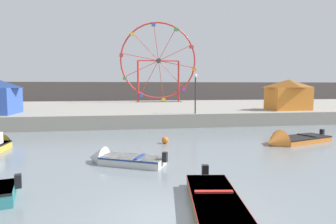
# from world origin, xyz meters

# --- Properties ---
(ground_plane) EXTENTS (240.00, 240.00, 0.00)m
(ground_plane) POSITION_xyz_m (0.00, 0.00, 0.00)
(ground_plane) COLOR slate
(quay_promenade) EXTENTS (110.00, 23.98, 1.21)m
(quay_promenade) POSITION_xyz_m (0.00, 28.62, 0.60)
(quay_promenade) COLOR gray
(quay_promenade) RESTS_ON ground_plane
(distant_town_skyline) EXTENTS (140.00, 3.00, 4.40)m
(distant_town_skyline) POSITION_xyz_m (0.00, 50.15, 2.20)
(distant_town_skyline) COLOR #564C47
(distant_town_skyline) RESTS_ON ground_plane
(motorboat_pale_grey) EXTENTS (3.90, 2.75, 1.14)m
(motorboat_pale_grey) POSITION_xyz_m (-1.63, 6.00, 0.21)
(motorboat_pale_grey) COLOR silver
(motorboat_pale_grey) RESTS_ON ground_plane
(motorboat_orange_hull) EXTENTS (5.23, 3.05, 1.52)m
(motorboat_orange_hull) POSITION_xyz_m (9.04, 9.02, 0.20)
(motorboat_orange_hull) COLOR orange
(motorboat_orange_hull) RESTS_ON ground_plane
(ferris_wheel_red_frame) EXTENTS (11.67, 1.20, 12.02)m
(ferris_wheel_red_frame) POSITION_xyz_m (4.16, 36.21, 7.24)
(ferris_wheel_red_frame) COLOR red
(ferris_wheel_red_frame) RESTS_ON quay_promenade
(carnival_booth_orange_canopy) EXTENTS (4.42, 3.01, 3.10)m
(carnival_booth_orange_canopy) POSITION_xyz_m (15.37, 19.56, 2.82)
(carnival_booth_orange_canopy) COLOR orange
(carnival_booth_orange_canopy) RESTS_ON quay_promenade
(promenade_lamp_near) EXTENTS (0.32, 0.32, 3.49)m
(promenade_lamp_near) POSITION_xyz_m (5.00, 17.21, 3.52)
(promenade_lamp_near) COLOR #2D2D33
(promenade_lamp_near) RESTS_ON quay_promenade
(mooring_buoy_orange) EXTENTS (0.44, 0.44, 0.44)m
(mooring_buoy_orange) POSITION_xyz_m (1.25, 10.33, 0.22)
(mooring_buoy_orange) COLOR orange
(mooring_buoy_orange) RESTS_ON ground_plane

